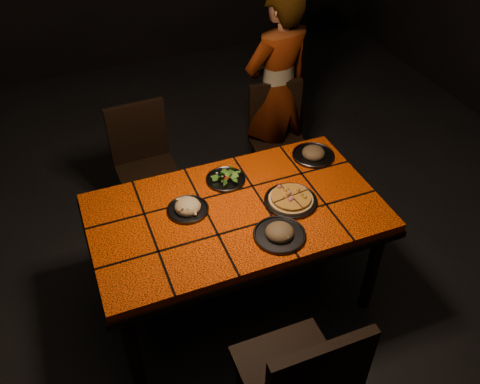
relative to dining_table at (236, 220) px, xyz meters
name	(u,v)px	position (x,y,z in m)	size (l,w,h in m)	color
room_shell	(235,88)	(0.00, 0.00, 0.83)	(6.04, 7.04, 3.08)	black
dining_table	(236,220)	(0.00, 0.00, 0.00)	(1.62, 0.92, 0.75)	#FF4C08
chair_near	(302,381)	(-0.07, -0.97, -0.10)	(0.46, 0.46, 1.00)	black
chair_far_left	(144,159)	(-0.31, 0.96, -0.16)	(0.42, 0.42, 0.90)	black
chair_far_right	(278,134)	(0.69, 0.90, -0.16)	(0.44, 0.44, 0.89)	black
diner	(277,91)	(0.74, 1.05, 0.11)	(0.57, 0.38, 1.57)	brown
plate_pizza	(291,200)	(0.31, -0.06, 0.10)	(0.30, 0.30, 0.04)	#3C3C42
plate_pasta	(188,208)	(-0.25, 0.09, 0.10)	(0.23, 0.23, 0.08)	#3C3C42
plate_salad	(226,177)	(0.03, 0.26, 0.10)	(0.23, 0.23, 0.07)	#3C3C42
plate_mushroom_a	(280,233)	(0.13, -0.28, 0.10)	(0.28, 0.28, 0.09)	#3C3C42
plate_mushroom_b	(313,153)	(0.63, 0.28, 0.10)	(0.26, 0.26, 0.09)	#3C3C42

